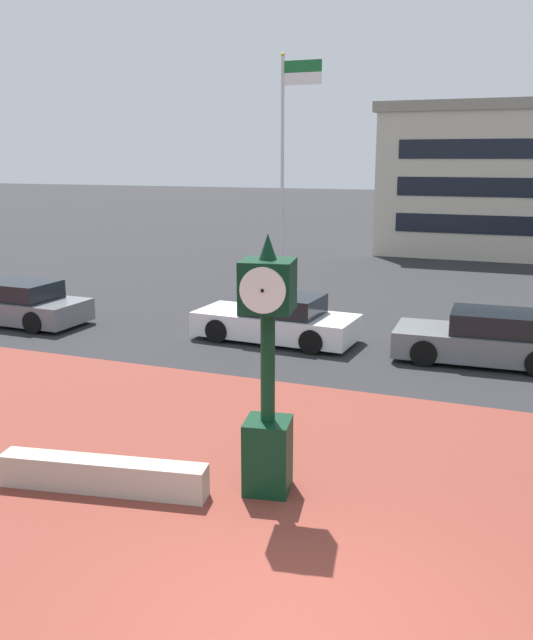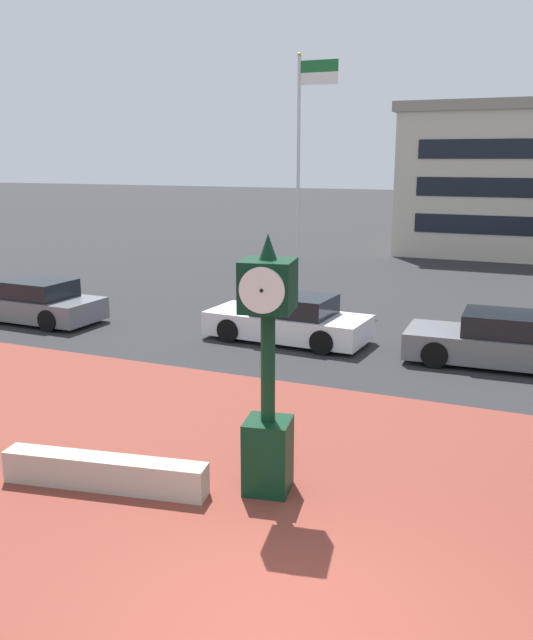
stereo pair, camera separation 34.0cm
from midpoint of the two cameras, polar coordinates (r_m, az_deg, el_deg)
The scene contains 8 objects.
ground_plane at distance 7.94m, azimuth 2.21°, elevation -24.52°, with size 200.00×200.00×0.00m, color #262628.
plaza_brick_paving at distance 9.37m, azimuth 6.50°, elevation -18.02°, with size 44.00×11.67×0.01m, color brown.
planter_wall at distance 10.77m, azimuth -12.51°, elevation -12.36°, with size 3.20×0.40×0.50m, color #ADA393.
street_clock at distance 9.89m, azimuth 1.11°, elevation -4.79°, with size 0.84×0.89×3.86m.
car_street_near at distance 17.36m, azimuth 19.24°, elevation -1.70°, with size 4.23×2.00×1.28m.
car_street_mid at distance 21.86m, azimuth -18.39°, elevation 1.38°, with size 4.32×1.99×1.28m.
car_street_far at distance 18.49m, azimuth 2.43°, elevation -0.04°, with size 4.48×2.06×1.28m.
flagpole_primary at distance 25.06m, azimuth 3.37°, elevation 13.39°, with size 1.49×0.14×8.42m.
Camera 2 is at (2.39, -5.78, 4.88)m, focal length 38.25 mm.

